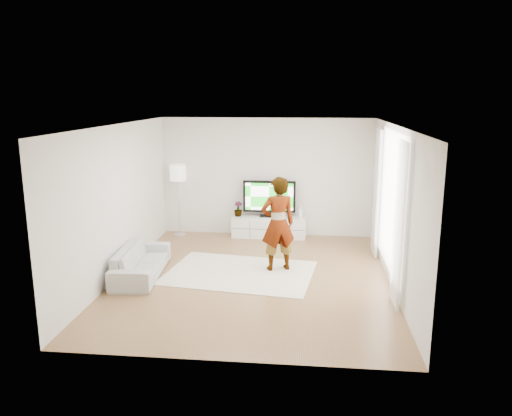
# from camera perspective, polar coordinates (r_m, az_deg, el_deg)

# --- Properties ---
(floor) EXTENTS (6.00, 6.00, 0.00)m
(floor) POSITION_cam_1_polar(r_m,az_deg,el_deg) (9.36, -0.37, -7.96)
(floor) COLOR #986B44
(floor) RESTS_ON ground
(ceiling) EXTENTS (6.00, 6.00, 0.00)m
(ceiling) POSITION_cam_1_polar(r_m,az_deg,el_deg) (8.76, -0.40, 9.42)
(ceiling) COLOR white
(ceiling) RESTS_ON wall_back
(wall_left) EXTENTS (0.02, 6.00, 2.80)m
(wall_left) POSITION_cam_1_polar(r_m,az_deg,el_deg) (9.56, -15.46, 0.76)
(wall_left) COLOR silver
(wall_left) RESTS_ON floor
(wall_right) EXTENTS (0.02, 6.00, 2.80)m
(wall_right) POSITION_cam_1_polar(r_m,az_deg,el_deg) (9.03, 15.58, 0.07)
(wall_right) COLOR silver
(wall_right) RESTS_ON floor
(wall_back) EXTENTS (5.00, 0.02, 2.80)m
(wall_back) POSITION_cam_1_polar(r_m,az_deg,el_deg) (11.89, 1.22, 3.53)
(wall_back) COLOR silver
(wall_back) RESTS_ON floor
(wall_front) EXTENTS (5.00, 0.02, 2.80)m
(wall_front) POSITION_cam_1_polar(r_m,az_deg,el_deg) (6.09, -3.53, -5.59)
(wall_front) COLOR silver
(wall_front) RESTS_ON floor
(window) EXTENTS (0.01, 2.60, 2.50)m
(window) POSITION_cam_1_polar(r_m,az_deg,el_deg) (9.31, 15.18, 0.78)
(window) COLOR white
(window) RESTS_ON wall_right
(curtain_near) EXTENTS (0.04, 0.70, 2.60)m
(curtain_near) POSITION_cam_1_polar(r_m,az_deg,el_deg) (8.07, 15.99, -1.81)
(curtain_near) COLOR white
(curtain_near) RESTS_ON floor
(curtain_far) EXTENTS (0.04, 0.70, 2.60)m
(curtain_far) POSITION_cam_1_polar(r_m,az_deg,el_deg) (10.58, 13.64, 1.72)
(curtain_far) COLOR white
(curtain_far) RESTS_ON floor
(media_console) EXTENTS (1.74, 0.50, 0.49)m
(media_console) POSITION_cam_1_polar(r_m,az_deg,el_deg) (11.90, 1.50, -2.16)
(media_console) COLOR silver
(media_console) RESTS_ON floor
(television) EXTENTS (1.24, 0.24, 0.86)m
(television) POSITION_cam_1_polar(r_m,az_deg,el_deg) (11.76, 1.53, 1.23)
(television) COLOR black
(television) RESTS_ON media_console
(game_console) EXTENTS (0.09, 0.18, 0.23)m
(game_console) POSITION_cam_1_polar(r_m,az_deg,el_deg) (11.78, 5.21, -0.55)
(game_console) COLOR white
(game_console) RESTS_ON media_console
(potted_plant) EXTENTS (0.23, 0.23, 0.35)m
(potted_plant) POSITION_cam_1_polar(r_m,az_deg,el_deg) (11.88, -2.06, -0.11)
(potted_plant) COLOR #3F7238
(potted_plant) RESTS_ON media_console
(rug) EXTENTS (2.95, 2.30, 0.01)m
(rug) POSITION_cam_1_polar(r_m,az_deg,el_deg) (9.59, -1.85, -7.40)
(rug) COLOR silver
(rug) RESTS_ON floor
(player) EXTENTS (0.77, 0.64, 1.82)m
(player) POSITION_cam_1_polar(r_m,az_deg,el_deg) (9.50, 2.53, -1.81)
(player) COLOR #334772
(player) RESTS_ON rug
(sofa) EXTENTS (0.88, 1.94, 0.55)m
(sofa) POSITION_cam_1_polar(r_m,az_deg,el_deg) (9.61, -13.01, -5.98)
(sofa) COLOR #A8A9A4
(sofa) RESTS_ON floor
(floor_lamp) EXTENTS (0.38, 0.38, 1.71)m
(floor_lamp) POSITION_cam_1_polar(r_m,az_deg,el_deg) (11.94, -8.92, 3.64)
(floor_lamp) COLOR silver
(floor_lamp) RESTS_ON floor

